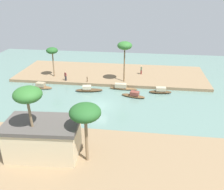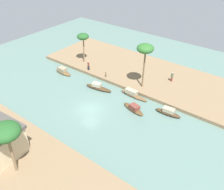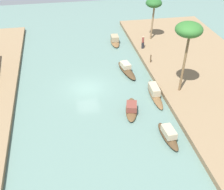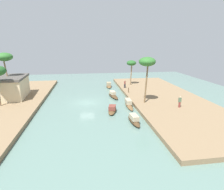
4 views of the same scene
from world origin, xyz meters
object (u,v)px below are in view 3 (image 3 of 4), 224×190
sampan_with_tall_canopy (155,93)px  palm_tree_left_far (154,4)px  sampan_downstream_large (126,69)px  mooring_post (151,59)px  sampan_midstream (168,135)px  palm_tree_left_near (189,31)px  person_on_near_bank (143,43)px  sampan_near_left_bank (115,40)px  sampan_foreground (131,109)px

sampan_with_tall_canopy → palm_tree_left_far: palm_tree_left_far is taller
sampan_downstream_large → mooring_post: size_ratio=4.86×
sampan_with_tall_canopy → sampan_midstream: 6.71m
mooring_post → palm_tree_left_near: 9.18m
person_on_near_bank → mooring_post: bearing=-154.3°
sampan_with_tall_canopy → person_on_near_bank: person_on_near_bank is taller
palm_tree_left_near → mooring_post: bearing=10.7°
sampan_with_tall_canopy → person_on_near_bank: 11.07m
sampan_midstream → mooring_post: 13.60m
sampan_midstream → mooring_post: (13.38, -2.38, 0.60)m
palm_tree_left_near → palm_tree_left_far: bearing=-4.0°
sampan_midstream → sampan_near_left_bank: bearing=-2.8°
sampan_foreground → mooring_post: 10.03m
person_on_near_bank → palm_tree_left_far: (3.00, -2.11, 4.24)m
sampan_with_tall_canopy → sampan_foreground: 3.74m
sampan_with_tall_canopy → sampan_foreground: sampan_with_tall_canopy is taller
sampan_with_tall_canopy → person_on_near_bank: bearing=-7.1°
sampan_near_left_bank → mooring_post: size_ratio=3.89×
sampan_downstream_large → palm_tree_left_far: size_ratio=0.85×
sampan_downstream_large → person_on_near_bank: (5.18, -3.42, 0.90)m
sampan_with_tall_canopy → mooring_post: mooring_post is taller
sampan_near_left_bank → sampan_foreground: sampan_near_left_bank is taller
sampan_foreground → palm_tree_left_near: bearing=-55.8°
sampan_downstream_large → sampan_foreground: (-7.92, 1.29, -0.02)m
sampan_near_left_bank → sampan_midstream: (-21.14, -0.60, 0.03)m
sampan_foreground → palm_tree_left_far: (16.09, -6.82, 5.15)m
sampan_foreground → mooring_post: size_ratio=4.13×
mooring_post → palm_tree_left_far: 8.77m
sampan_with_tall_canopy → person_on_near_bank: size_ratio=2.84×
person_on_near_bank → mooring_post: (-4.19, 0.14, -0.25)m
sampan_foreground → palm_tree_left_far: palm_tree_left_far is taller
sampan_downstream_large → sampan_midstream: size_ratio=1.25×
sampan_downstream_large → sampan_near_left_bank: (8.75, -0.29, 0.02)m
sampan_foreground → mooring_post: mooring_post is taller
sampan_foreground → person_on_near_bank: 13.94m
sampan_foreground → palm_tree_left_far: 18.22m
sampan_midstream → sampan_foreground: (4.48, 2.19, -0.07)m
mooring_post → sampan_midstream: bearing=169.9°
sampan_foreground → sampan_downstream_large: bearing=4.8°
person_on_near_bank → palm_tree_left_near: size_ratio=0.24×
sampan_downstream_large → palm_tree_left_far: palm_tree_left_far is taller
sampan_with_tall_canopy → palm_tree_left_near: 7.27m
sampan_with_tall_canopy → palm_tree_left_near: (-0.04, -2.81, 6.70)m
sampan_with_tall_canopy → sampan_midstream: size_ratio=1.28×
sampan_foreground → mooring_post: (8.90, -4.57, 0.67)m
sampan_midstream → sampan_with_tall_canopy: bearing=-11.7°
palm_tree_left_far → person_on_near_bank: bearing=144.9°
sampan_foreground → person_on_near_bank: (13.09, -4.71, 0.92)m
sampan_near_left_bank → sampan_midstream: size_ratio=1.00×
mooring_post → palm_tree_left_far: size_ratio=0.17×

